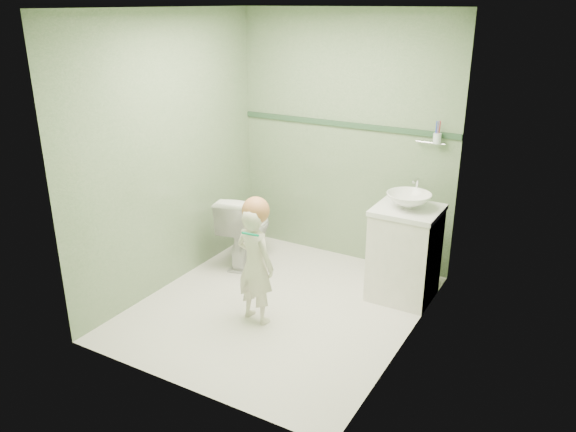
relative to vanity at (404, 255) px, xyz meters
The scene contains 12 objects.
ground 1.16m from the vanity, 140.19° to the right, with size 2.50×2.50×0.00m, color silver.
room_shell 1.35m from the vanity, 140.19° to the right, with size 2.50×2.54×2.40m.
trim_stripe 1.38m from the vanity, 147.36° to the left, with size 2.20×0.02×0.05m, color #2E4F35.
vanity is the anchor object (origin of this frame).
counter 0.41m from the vanity, ahead, with size 0.54×0.52×0.04m, color white.
basin 0.49m from the vanity, ahead, with size 0.37×0.37×0.13m, color white.
faucet 0.60m from the vanity, 90.00° to the left, with size 0.03×0.13×0.18m.
cup_holder 1.05m from the vanity, 83.77° to the left, with size 0.26×0.07×0.21m.
toilet 1.58m from the vanity, behind, with size 0.40×0.71×0.72m, color white.
toddler 1.32m from the vanity, 133.26° to the right, with size 0.36×0.23×0.97m, color beige.
hair_cap 1.41m from the vanity, 134.01° to the right, with size 0.22×0.22×0.22m, color #B97446.
teal_toothbrush 1.45m from the vanity, 127.88° to the right, with size 0.11×0.14×0.08m.
Camera 1 is at (2.18, -3.66, 2.44)m, focal length 35.47 mm.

